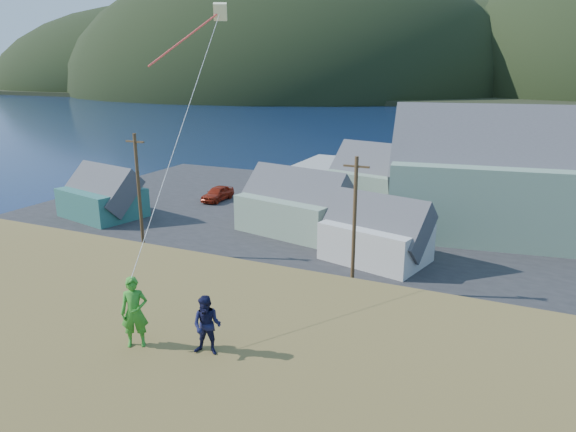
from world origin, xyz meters
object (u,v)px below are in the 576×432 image
object	(u,v)px
shed_palegreen_far	(388,179)
kite_flyer_green	(134,312)
wharf	(390,172)
shed_white	(376,232)
shed_palegreen_near	(294,204)
shed_teal	(102,194)
kite_flyer_navy	(207,325)

from	to	relation	value
shed_palegreen_far	kite_flyer_green	bearing A→B (deg)	-71.55
wharf	shed_white	xyz separation A→B (m)	(6.55, -32.33, 1.86)
shed_white	kite_flyer_green	distance (m)	27.05
shed_palegreen_near	wharf	bearing A→B (deg)	98.40
shed_teal	kite_flyer_green	bearing A→B (deg)	-31.62
shed_palegreen_near	shed_palegreen_far	distance (m)	12.65
shed_teal	shed_white	bearing A→B (deg)	11.32
shed_teal	kite_flyer_navy	size ratio (longest dim) A/B	5.93
wharf	shed_palegreen_far	size ratio (longest dim) A/B	2.03
shed_palegreen_near	kite_flyer_green	bearing A→B (deg)	-61.35
shed_white	shed_teal	bearing A→B (deg)	-167.20
shed_palegreen_far	kite_flyer_green	size ratio (longest dim) A/B	7.16
shed_palegreen_near	shed_palegreen_far	size ratio (longest dim) A/B	0.80
shed_palegreen_near	kite_flyer_green	world-z (taller)	kite_flyer_green
wharf	kite_flyer_navy	xyz separation A→B (m)	(9.11, -58.35, 7.49)
shed_teal	shed_palegreen_near	xyz separation A→B (m)	(18.50, 3.37, 0.25)
kite_flyer_green	shed_palegreen_far	bearing A→B (deg)	63.26
wharf	shed_teal	bearing A→B (deg)	-122.72
shed_teal	shed_white	world-z (taller)	shed_teal
shed_teal	kite_flyer_green	world-z (taller)	kite_flyer_green
wharf	shed_palegreen_near	bearing A→B (deg)	-93.64
shed_palegreen_far	shed_teal	bearing A→B (deg)	-134.79
kite_flyer_navy	shed_palegreen_far	bearing A→B (deg)	85.16
shed_teal	shed_white	size ratio (longest dim) A/B	1.03
wharf	kite_flyer_navy	size ratio (longest dim) A/B	17.67
shed_palegreen_far	kite_flyer_navy	world-z (taller)	kite_flyer_navy
shed_white	kite_flyer_navy	distance (m)	26.74
wharf	shed_palegreen_near	size ratio (longest dim) A/B	2.54
shed_palegreen_far	kite_flyer_green	world-z (taller)	kite_flyer_green
wharf	shed_teal	xyz separation A→B (m)	(-20.29, -31.58, 1.83)
wharf	shed_palegreen_far	world-z (taller)	shed_palegreen_far
shed_teal	shed_palegreen_near	distance (m)	18.80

